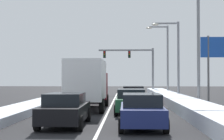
{
  "coord_description": "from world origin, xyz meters",
  "views": [
    {
      "loc": [
        1.09,
        -7.35,
        2.23
      ],
      "look_at": [
        -0.19,
        25.27,
        2.97
      ],
      "focal_mm": 52.63,
      "sensor_mm": 36.0,
      "label": 1
    }
  ],
  "objects_px": {
    "sedan_black_center_lane_nearest": "(65,109)",
    "sedan_green_right_lane_second": "(131,101)",
    "box_truck_center_lane_second": "(88,82)",
    "sedan_tan_center_lane_third": "(94,93)",
    "street_lamp_right_near": "(194,36)",
    "sedan_navy_right_lane_nearest": "(142,110)",
    "street_lamp_right_far": "(165,54)",
    "sedan_red_right_lane_third": "(133,95)",
    "street_lamp_right_mid": "(174,53)",
    "roadside_sign_right": "(221,55)",
    "traffic_light_gantry": "(136,61)"
  },
  "relations": [
    {
      "from": "sedan_black_center_lane_nearest",
      "to": "sedan_green_right_lane_second",
      "type": "bearing_deg",
      "value": 59.96
    },
    {
      "from": "box_truck_center_lane_second",
      "to": "sedan_tan_center_lane_third",
      "type": "height_order",
      "value": "box_truck_center_lane_second"
    },
    {
      "from": "street_lamp_right_near",
      "to": "sedan_black_center_lane_nearest",
      "type": "bearing_deg",
      "value": -130.5
    },
    {
      "from": "street_lamp_right_near",
      "to": "sedan_tan_center_lane_third",
      "type": "bearing_deg",
      "value": 142.48
    },
    {
      "from": "sedan_navy_right_lane_nearest",
      "to": "street_lamp_right_far",
      "type": "height_order",
      "value": "street_lamp_right_far"
    },
    {
      "from": "sedan_green_right_lane_second",
      "to": "sedan_red_right_lane_third",
      "type": "distance_m",
      "value": 6.97
    },
    {
      "from": "sedan_green_right_lane_second",
      "to": "street_lamp_right_mid",
      "type": "height_order",
      "value": "street_lamp_right_mid"
    },
    {
      "from": "box_truck_center_lane_second",
      "to": "street_lamp_right_mid",
      "type": "bearing_deg",
      "value": 50.94
    },
    {
      "from": "sedan_tan_center_lane_third",
      "to": "street_lamp_right_near",
      "type": "height_order",
      "value": "street_lamp_right_near"
    },
    {
      "from": "sedan_green_right_lane_second",
      "to": "street_lamp_right_near",
      "type": "bearing_deg",
      "value": 38.62
    },
    {
      "from": "box_truck_center_lane_second",
      "to": "street_lamp_right_near",
      "type": "xyz_separation_m",
      "value": [
        7.61,
        1.53,
        3.35
      ]
    },
    {
      "from": "sedan_tan_center_lane_third",
      "to": "roadside_sign_right",
      "type": "height_order",
      "value": "roadside_sign_right"
    },
    {
      "from": "traffic_light_gantry",
      "to": "street_lamp_right_mid",
      "type": "bearing_deg",
      "value": -75.94
    },
    {
      "from": "sedan_navy_right_lane_nearest",
      "to": "traffic_light_gantry",
      "type": "bearing_deg",
      "value": 88.59
    },
    {
      "from": "sedan_green_right_lane_second",
      "to": "street_lamp_right_far",
      "type": "xyz_separation_m",
      "value": [
        4.37,
        18.7,
        4.25
      ]
    },
    {
      "from": "sedan_navy_right_lane_nearest",
      "to": "street_lamp_right_near",
      "type": "bearing_deg",
      "value": 65.7
    },
    {
      "from": "traffic_light_gantry",
      "to": "box_truck_center_lane_second",
      "type": "bearing_deg",
      "value": -100.37
    },
    {
      "from": "street_lamp_right_near",
      "to": "traffic_light_gantry",
      "type": "bearing_deg",
      "value": 99.85
    },
    {
      "from": "sedan_red_right_lane_third",
      "to": "street_lamp_right_near",
      "type": "relative_size",
      "value": 0.51
    },
    {
      "from": "sedan_red_right_lane_third",
      "to": "roadside_sign_right",
      "type": "bearing_deg",
      "value": -12.39
    },
    {
      "from": "sedan_red_right_lane_third",
      "to": "sedan_tan_center_lane_third",
      "type": "relative_size",
      "value": 1.0
    },
    {
      "from": "sedan_green_right_lane_second",
      "to": "street_lamp_right_near",
      "type": "height_order",
      "value": "street_lamp_right_near"
    },
    {
      "from": "street_lamp_right_far",
      "to": "street_lamp_right_near",
      "type": "bearing_deg",
      "value": -88.8
    },
    {
      "from": "sedan_navy_right_lane_nearest",
      "to": "street_lamp_right_mid",
      "type": "relative_size",
      "value": 0.59
    },
    {
      "from": "sedan_navy_right_lane_nearest",
      "to": "sedan_tan_center_lane_third",
      "type": "distance_m",
      "value": 16.06
    },
    {
      "from": "sedan_black_center_lane_nearest",
      "to": "street_lamp_right_far",
      "type": "xyz_separation_m",
      "value": [
        7.49,
        24.09,
        4.25
      ]
    },
    {
      "from": "sedan_tan_center_lane_third",
      "to": "traffic_light_gantry",
      "type": "distance_m",
      "value": 15.56
    },
    {
      "from": "sedan_navy_right_lane_nearest",
      "to": "roadside_sign_right",
      "type": "distance_m",
      "value": 13.56
    },
    {
      "from": "street_lamp_right_mid",
      "to": "street_lamp_right_near",
      "type": "bearing_deg",
      "value": -87.74
    },
    {
      "from": "sedan_black_center_lane_nearest",
      "to": "box_truck_center_lane_second",
      "type": "distance_m",
      "value": 7.68
    },
    {
      "from": "sedan_red_right_lane_third",
      "to": "traffic_light_gantry",
      "type": "relative_size",
      "value": 0.6
    },
    {
      "from": "sedan_green_right_lane_second",
      "to": "street_lamp_right_mid",
      "type": "relative_size",
      "value": 0.59
    },
    {
      "from": "traffic_light_gantry",
      "to": "street_lamp_right_far",
      "type": "bearing_deg",
      "value": -59.81
    },
    {
      "from": "street_lamp_right_near",
      "to": "street_lamp_right_mid",
      "type": "relative_size",
      "value": 1.17
    },
    {
      "from": "street_lamp_right_mid",
      "to": "roadside_sign_right",
      "type": "xyz_separation_m",
      "value": [
        2.78,
        -5.75,
        -0.57
      ]
    },
    {
      "from": "sedan_black_center_lane_nearest",
      "to": "box_truck_center_lane_second",
      "type": "bearing_deg",
      "value": 88.58
    },
    {
      "from": "sedan_black_center_lane_nearest",
      "to": "street_lamp_right_far",
      "type": "relative_size",
      "value": 0.54
    },
    {
      "from": "sedan_navy_right_lane_nearest",
      "to": "box_truck_center_lane_second",
      "type": "xyz_separation_m",
      "value": [
        -3.3,
        8.02,
        1.14
      ]
    },
    {
      "from": "sedan_tan_center_lane_third",
      "to": "street_lamp_right_mid",
      "type": "distance_m",
      "value": 8.65
    },
    {
      "from": "sedan_navy_right_lane_nearest",
      "to": "street_lamp_right_mid",
      "type": "distance_m",
      "value": 17.91
    },
    {
      "from": "sedan_black_center_lane_nearest",
      "to": "street_lamp_right_mid",
      "type": "relative_size",
      "value": 0.59
    },
    {
      "from": "street_lamp_right_far",
      "to": "sedan_red_right_lane_third",
      "type": "bearing_deg",
      "value": -109.05
    },
    {
      "from": "sedan_black_center_lane_nearest",
      "to": "traffic_light_gantry",
      "type": "xyz_separation_m",
      "value": [
        4.23,
        29.69,
        3.73
      ]
    },
    {
      "from": "street_lamp_right_near",
      "to": "box_truck_center_lane_second",
      "type": "bearing_deg",
      "value": -168.6
    },
    {
      "from": "street_lamp_right_near",
      "to": "street_lamp_right_mid",
      "type": "bearing_deg",
      "value": 92.26
    },
    {
      "from": "traffic_light_gantry",
      "to": "street_lamp_right_far",
      "type": "relative_size",
      "value": 0.9
    },
    {
      "from": "street_lamp_right_far",
      "to": "sedan_black_center_lane_nearest",
      "type": "bearing_deg",
      "value": -107.26
    },
    {
      "from": "sedan_navy_right_lane_nearest",
      "to": "street_lamp_right_mid",
      "type": "height_order",
      "value": "street_lamp_right_mid"
    },
    {
      "from": "traffic_light_gantry",
      "to": "street_lamp_right_far",
      "type": "xyz_separation_m",
      "value": [
        3.26,
        -5.6,
        0.51
      ]
    },
    {
      "from": "sedan_tan_center_lane_third",
      "to": "street_lamp_right_far",
      "type": "bearing_deg",
      "value": 49.33
    }
  ]
}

